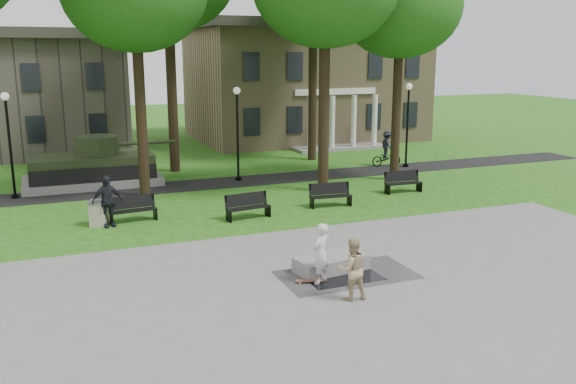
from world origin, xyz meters
The scene contains 22 objects.
ground centered at (0.00, 0.00, 0.00)m, with size 120.00×120.00×0.00m, color #224D12.
plaza centered at (0.00, -5.00, 0.01)m, with size 22.00×16.00×0.02m, color gray.
footpath centered at (0.00, 12.00, 0.01)m, with size 44.00×2.60×0.01m, color black.
building_right centered at (10.00, 26.00, 4.34)m, with size 17.00×12.00×8.60m.
building_left centered at (-11.00, 26.50, 3.60)m, with size 15.00×10.00×7.20m, color #4C443D.
tree_3 centered at (8.00, 9.50, 8.60)m, with size 6.00×6.00×11.19m.
lamp_left centered at (-10.00, 12.30, 2.79)m, with size 0.36×0.36×4.73m.
lamp_mid centered at (0.50, 12.30, 2.79)m, with size 0.36×0.36×4.73m.
lamp_right centered at (10.50, 12.30, 2.79)m, with size 0.36×0.36×4.73m.
tank_monument centered at (-6.46, 14.00, 0.86)m, with size 7.45×3.40×2.40m.
puddle centered at (-0.78, -2.13, 0.02)m, with size 2.20×1.20×0.00m, color black.
concrete_block centered at (-0.85, -1.42, 0.24)m, with size 2.20×1.00×0.45m, color gray.
skateboard centered at (-1.87, -2.07, 0.06)m, with size 0.78×0.20×0.07m, color brown.
skateboarder centered at (-1.57, -2.19, 0.90)m, with size 0.64×0.42×1.75m, color silver.
friend_watching centered at (-1.30, -3.56, 0.86)m, with size 0.82×0.64×1.69m, color tan.
pedestrian_walker centered at (-6.58, 6.02, 0.98)m, with size 1.15×0.48×1.97m, color black.
cyclist centered at (9.61, 12.95, 0.83)m, with size 1.83×1.04×2.02m.
park_bench_0 centered at (-5.60, 6.43, 0.52)m, with size 1.84×0.71×1.00m.
park_bench_1 centered at (-1.33, 5.19, 0.52)m, with size 1.84×0.75×1.00m.
park_bench_2 centered at (2.53, 5.72, 0.52)m, with size 1.83×0.69×1.00m.
park_bench_3 centered at (6.84, 6.85, 0.52)m, with size 1.81×0.58×1.00m.
trash_bin centered at (-6.89, 6.34, 0.49)m, with size 0.82×0.82×0.96m.
Camera 1 is at (-8.51, -17.01, 6.45)m, focal length 38.00 mm.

